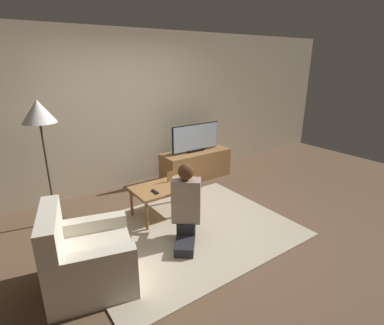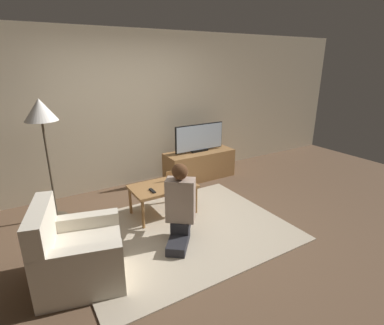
% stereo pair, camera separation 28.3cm
% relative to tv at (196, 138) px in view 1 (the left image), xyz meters
% --- Properties ---
extents(ground_plane, '(10.00, 10.00, 0.00)m').
position_rel_tv_xyz_m(ground_plane, '(-1.20, -1.49, -0.78)').
color(ground_plane, brown).
extents(wall_back, '(10.00, 0.06, 2.60)m').
position_rel_tv_xyz_m(wall_back, '(-1.20, 0.44, 0.52)').
color(wall_back, beige).
rests_on(wall_back, ground_plane).
extents(rug, '(2.64, 2.05, 0.02)m').
position_rel_tv_xyz_m(rug, '(-1.20, -1.49, -0.77)').
color(rug, '#BCAD93').
rests_on(rug, ground_plane).
extents(tv_stand, '(1.30, 0.49, 0.52)m').
position_rel_tv_xyz_m(tv_stand, '(0.00, -0.00, -0.52)').
color(tv_stand, olive).
rests_on(tv_stand, ground_plane).
extents(tv, '(0.99, 0.08, 0.51)m').
position_rel_tv_xyz_m(tv, '(0.00, 0.00, 0.00)').
color(tv, black).
rests_on(tv, tv_stand).
extents(coffee_table, '(0.89, 0.55, 0.45)m').
position_rel_tv_xyz_m(coffee_table, '(-1.20, -0.92, -0.38)').
color(coffee_table, olive).
rests_on(coffee_table, ground_plane).
extents(floor_lamp, '(0.41, 0.41, 1.67)m').
position_rel_tv_xyz_m(floor_lamp, '(-2.54, -0.26, 0.66)').
color(floor_lamp, '#4C4233').
rests_on(floor_lamp, ground_plane).
extents(armchair, '(0.96, 0.95, 0.84)m').
position_rel_tv_xyz_m(armchair, '(-2.53, -1.72, -0.50)').
color(armchair, beige).
rests_on(armchair, ground_plane).
extents(person_kneeling, '(0.70, 0.79, 0.98)m').
position_rel_tv_xyz_m(person_kneeling, '(-1.31, -1.63, -0.29)').
color(person_kneeling, '#232328').
rests_on(person_kneeling, rug).
extents(picture_frame, '(0.11, 0.01, 0.15)m').
position_rel_tv_xyz_m(picture_frame, '(-1.04, -0.83, -0.26)').
color(picture_frame, olive).
rests_on(picture_frame, coffee_table).
extents(remote, '(0.04, 0.15, 0.02)m').
position_rel_tv_xyz_m(remote, '(-1.41, -1.03, -0.32)').
color(remote, black).
rests_on(remote, coffee_table).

